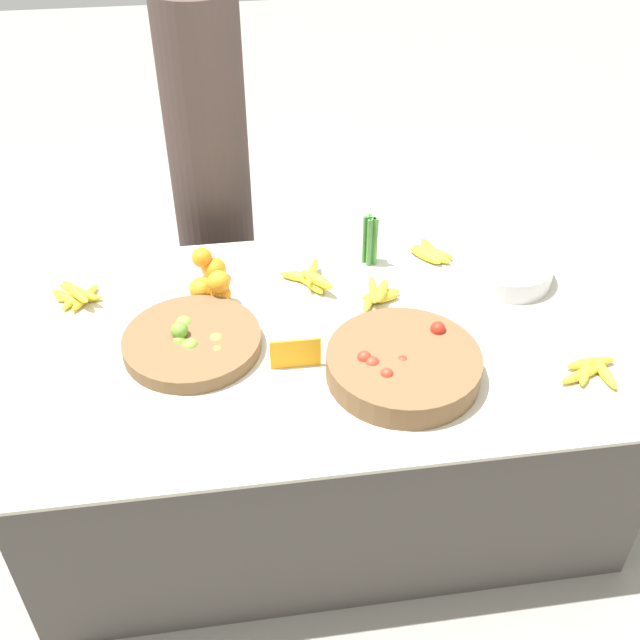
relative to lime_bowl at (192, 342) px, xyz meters
The scene contains 14 objects.
ground_plane 0.77m from the lime_bowl, ahead, with size 12.00×12.00×0.00m, color gray.
market_table 0.51m from the lime_bowl, ahead, with size 1.83×1.10×0.64m.
lime_bowl is the anchor object (origin of this frame).
tomato_basket 0.62m from the lime_bowl, 19.37° to the right, with size 0.43×0.43×0.10m.
orange_pile 0.29m from the lime_bowl, 77.10° to the left, with size 0.13×0.22×0.12m.
metal_bowl 1.05m from the lime_bowl, 11.33° to the left, with size 0.29×0.29×0.07m.
price_sign 0.32m from the lime_bowl, 23.22° to the right, with size 0.14×0.01×0.10m.
veg_bundle 0.71m from the lime_bowl, 31.53° to the left, with size 0.05×0.05×0.18m.
banana_bunch_front_right 0.90m from the lime_bowl, 24.55° to the left, with size 0.15×0.17×0.03m.
banana_bunch_front_center 0.47m from the lime_bowl, 34.72° to the left, with size 0.17×0.20×0.06m.
banana_bunch_middle_right 0.61m from the lime_bowl, 14.53° to the left, with size 0.15×0.16×0.06m.
banana_bunch_middle_left 1.14m from the lime_bowl, 13.91° to the right, with size 0.19×0.14×0.03m.
banana_bunch_back_center 0.46m from the lime_bowl, 141.92° to the left, with size 0.17×0.14×0.06m.
vendor_person 0.89m from the lime_bowl, 84.38° to the left, with size 0.30×0.30×1.58m.
Camera 1 is at (-0.25, -1.73, 2.07)m, focal length 42.00 mm.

